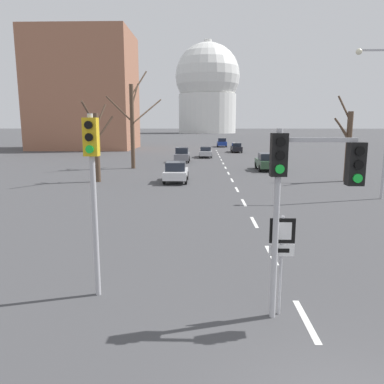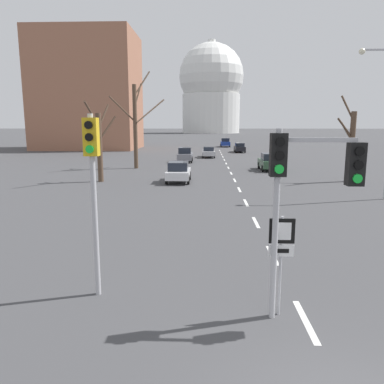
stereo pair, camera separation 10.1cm
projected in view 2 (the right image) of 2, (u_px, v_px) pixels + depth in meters
name	position (u px, v px, depth m)	size (l,w,h in m)	color
lane_stripe_0	(306.00, 321.00, 8.80)	(0.16, 2.00, 0.01)	silver
lane_stripe_1	(272.00, 255.00, 13.23)	(0.16, 2.00, 0.01)	silver
lane_stripe_2	(256.00, 222.00, 17.65)	(0.16, 2.00, 0.01)	silver
lane_stripe_3	(246.00, 203.00, 22.08)	(0.16, 2.00, 0.01)	silver
lane_stripe_4	(239.00, 190.00, 26.50)	(0.16, 2.00, 0.01)	silver
lane_stripe_5	(235.00, 180.00, 30.93)	(0.16, 2.00, 0.01)	silver
lane_stripe_6	(231.00, 173.00, 35.35)	(0.16, 2.00, 0.01)	silver
lane_stripe_7	(228.00, 168.00, 39.78)	(0.16, 2.00, 0.01)	silver
lane_stripe_8	(226.00, 163.00, 44.20)	(0.16, 2.00, 0.01)	silver
lane_stripe_9	(224.00, 160.00, 48.62)	(0.16, 2.00, 0.01)	silver
lane_stripe_10	(223.00, 157.00, 53.05)	(0.16, 2.00, 0.01)	silver
lane_stripe_11	(222.00, 154.00, 57.47)	(0.16, 2.00, 0.01)	silver
lane_stripe_12	(221.00, 152.00, 61.90)	(0.16, 2.00, 0.01)	silver
lane_stripe_13	(220.00, 150.00, 66.32)	(0.16, 2.00, 0.01)	silver
traffic_signal_centre_tall	(305.00, 178.00, 8.36)	(2.07, 0.34, 4.48)	#B2B2B7
traffic_signal_near_left	(93.00, 171.00, 9.60)	(0.36, 0.34, 4.83)	#B2B2B7
route_sign_post	(281.00, 249.00, 8.81)	(0.60, 0.08, 2.46)	#B2B2B7
sedan_near_left	(209.00, 152.00, 52.25)	(1.74, 4.55, 1.49)	#B7B7BC
sedan_near_right	(240.00, 148.00, 61.70)	(1.69, 4.58, 1.56)	black
sedan_mid_centre	(225.00, 142.00, 76.41)	(1.94, 4.31, 1.80)	navy
sedan_far_left	(178.00, 172.00, 29.89)	(1.87, 3.98, 1.63)	silver
sedan_far_right	(270.00, 162.00, 37.51)	(1.94, 4.32, 1.72)	#2D4C33
sedan_distant_centre	(185.00, 155.00, 45.64)	(1.82, 4.05, 1.80)	slate
bare_tree_left_near	(100.00, 144.00, 29.68)	(1.72, 3.05, 6.29)	brown
bare_tree_right_near	(351.00, 144.00, 29.73)	(1.92, 2.01, 6.84)	brown
bare_tree_left_far	(136.00, 123.00, 38.59)	(5.00, 4.43, 10.06)	brown
capitol_dome	(211.00, 88.00, 193.93)	(33.21, 33.21, 46.92)	silver
apartment_block_left	(88.00, 92.00, 69.19)	(18.00, 14.00, 20.92)	#9E664C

